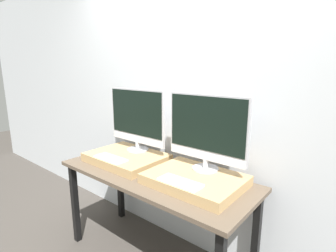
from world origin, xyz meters
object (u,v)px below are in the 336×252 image
object	(u,v)px
monitor_left	(137,118)
keyboard_left	(110,158)
monitor_right	(206,130)
keyboard_right	(180,182)

from	to	relation	value
monitor_left	keyboard_left	xyz separation A→B (m)	(0.00, -0.31, -0.29)
monitor_left	monitor_right	world-z (taller)	same
monitor_right	keyboard_right	distance (m)	0.42
monitor_left	keyboard_left	bearing A→B (deg)	-90.00
keyboard_left	keyboard_right	size ratio (longest dim) A/B	1.00
monitor_left	monitor_right	xyz separation A→B (m)	(0.71, 0.00, 0.00)
keyboard_left	monitor_left	bearing A→B (deg)	90.00
keyboard_left	monitor_right	xyz separation A→B (m)	(0.71, 0.31, 0.29)
keyboard_left	monitor_right	world-z (taller)	monitor_right
monitor_left	keyboard_left	world-z (taller)	monitor_left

